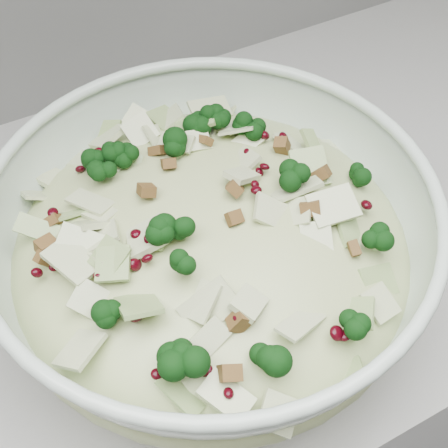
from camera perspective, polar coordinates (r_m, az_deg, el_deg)
name	(u,v)px	position (r m, az deg, el deg)	size (l,w,h in m)	color
mixing_bowl	(211,252)	(0.57, -1.18, -2.58)	(0.51, 0.51, 0.16)	#B8CABC
salad	(211,235)	(0.55, -1.22, -0.97)	(0.49, 0.49, 0.16)	#BCBF82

